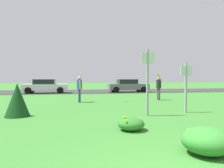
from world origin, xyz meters
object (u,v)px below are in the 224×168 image
at_px(car_white_center_left, 45,86).
at_px(sign_post_near_path, 148,76).
at_px(sign_post_by_roadside, 186,82).
at_px(person_thrower_blue_shirt, 79,87).
at_px(car_gray_center_right, 128,86).
at_px(person_catcher_dark_shirt, 159,86).
at_px(frisbee_lime, 116,83).

bearing_deg(car_white_center_left, sign_post_near_path, -67.10).
distance_m(sign_post_by_roadside, person_thrower_blue_shirt, 6.57).
bearing_deg(sign_post_by_roadside, sign_post_near_path, -167.41).
distance_m(sign_post_near_path, car_gray_center_right, 14.46).
bearing_deg(sign_post_by_roadside, person_thrower_blue_shirt, 134.17).
xyz_separation_m(sign_post_by_roadside, car_gray_center_right, (1.04, 13.68, -0.60)).
bearing_deg(person_thrower_blue_shirt, person_catcher_dark_shirt, 3.23).
distance_m(person_thrower_blue_shirt, person_catcher_dark_shirt, 5.51).
bearing_deg(sign_post_near_path, frisbee_lime, 93.29).
distance_m(sign_post_near_path, frisbee_lime, 5.02).
height_order(person_catcher_dark_shirt, frisbee_lime, person_catcher_dark_shirt).
bearing_deg(sign_post_by_roadside, frisbee_lime, 116.28).
distance_m(person_catcher_dark_shirt, car_gray_center_right, 8.66).
height_order(person_thrower_blue_shirt, car_white_center_left, person_thrower_blue_shirt).
distance_m(frisbee_lime, car_white_center_left, 10.75).
xyz_separation_m(sign_post_near_path, frisbee_lime, (-0.29, 5.00, -0.38)).
bearing_deg(car_gray_center_right, person_catcher_dark_shirt, -90.69).
height_order(sign_post_near_path, frisbee_lime, sign_post_near_path).
height_order(car_white_center_left, car_gray_center_right, same).
distance_m(person_catcher_dark_shirt, frisbee_lime, 3.23).
xyz_separation_m(car_white_center_left, car_gray_center_right, (8.97, 0.00, 0.00)).
bearing_deg(sign_post_near_path, car_gray_center_right, 78.00).
xyz_separation_m(sign_post_by_roadside, car_white_center_left, (-7.93, 13.68, -0.60)).
relative_size(sign_post_near_path, frisbee_lime, 9.64).
relative_size(person_thrower_blue_shirt, car_gray_center_right, 0.43).
bearing_deg(car_white_center_left, sign_post_by_roadside, -59.90).
bearing_deg(car_white_center_left, person_catcher_dark_shirt, -44.34).
bearing_deg(sign_post_by_roadside, car_white_center_left, 120.10).
height_order(sign_post_by_roadside, person_catcher_dark_shirt, sign_post_by_roadside).
xyz_separation_m(person_thrower_blue_shirt, car_white_center_left, (-3.36, 8.97, -0.26)).
bearing_deg(frisbee_lime, sign_post_near_path, -86.71).
distance_m(person_catcher_dark_shirt, car_white_center_left, 12.39).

